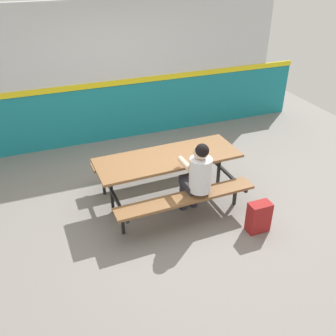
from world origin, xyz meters
TOP-DOWN VIEW (x-y plane):
  - ground_plane at (0.00, 0.00)m, footprint 10.00×10.00m
  - accent_backdrop at (0.00, 2.38)m, footprint 8.00×0.14m
  - picnic_table_main at (0.23, 0.00)m, footprint 2.12×1.61m
  - student_nearer at (0.44, -0.55)m, footprint 0.37×0.53m
  - backpack_dark at (1.10, -1.11)m, footprint 0.30×0.22m

SIDE VIEW (x-z plane):
  - ground_plane at x=0.00m, z-range -0.02..0.00m
  - backpack_dark at x=1.10m, z-range 0.00..0.44m
  - picnic_table_main at x=0.23m, z-range 0.21..0.95m
  - student_nearer at x=0.44m, z-range 0.10..1.31m
  - accent_backdrop at x=0.00m, z-range -0.05..2.55m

